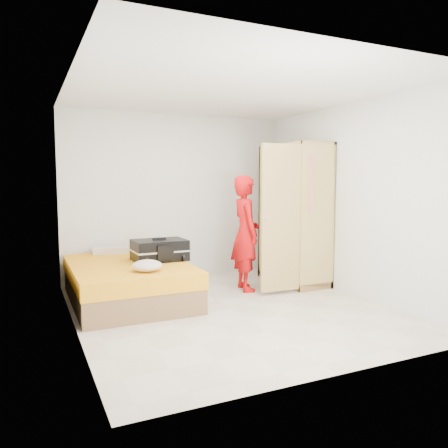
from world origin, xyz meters
name	(u,v)px	position (x,y,z in m)	size (l,w,h in m)	color
room	(231,202)	(0.00, 0.00, 1.30)	(4.00, 4.02, 2.60)	beige
bed	(128,282)	(-1.05, 0.90, 0.25)	(1.42, 2.02, 0.50)	brown
wardrobe	(293,218)	(1.45, 0.86, 1.00)	(1.17, 1.20, 2.10)	#D7BB68
person	(245,233)	(0.60, 0.79, 0.82)	(0.59, 0.39, 1.63)	red
suitcase	(160,250)	(-0.62, 0.91, 0.64)	(0.71, 0.54, 0.30)	black
round_cushion	(147,266)	(-0.96, 0.27, 0.57)	(0.35, 0.35, 0.13)	silver
pillow	(110,250)	(-1.12, 1.75, 0.55)	(0.50, 0.26, 0.09)	silver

